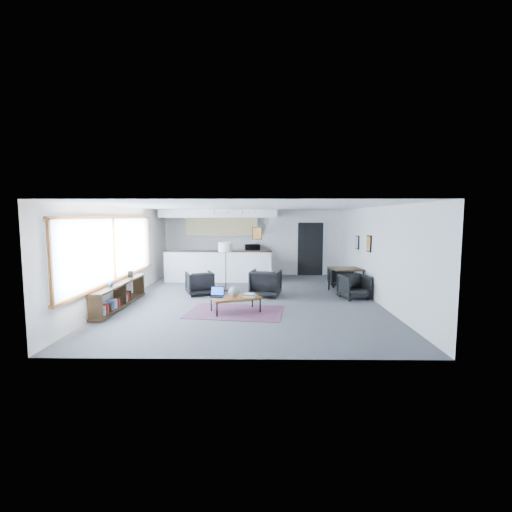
{
  "coord_description": "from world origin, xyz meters",
  "views": [
    {
      "loc": [
        0.35,
        -10.35,
        2.32
      ],
      "look_at": [
        0.19,
        0.4,
        1.19
      ],
      "focal_mm": 26.0,
      "sensor_mm": 36.0,
      "label": 1
    }
  ],
  "objects_px": {
    "coffee_table": "(235,298)",
    "dining_chair_far": "(340,277)",
    "armchair_right": "(266,282)",
    "dining_table": "(346,270)",
    "book_stack": "(249,295)",
    "floor_lamp": "(226,249)",
    "microwave": "(252,248)",
    "armchair_left": "(200,282)",
    "laptop": "(217,294)",
    "dining_chair_near": "(354,287)",
    "ceramic_pot": "(234,292)"
  },
  "relations": [
    {
      "from": "floor_lamp",
      "to": "ceramic_pot",
      "type": "bearing_deg",
      "value": -80.39
    },
    {
      "from": "book_stack",
      "to": "armchair_left",
      "type": "distance_m",
      "value": 2.53
    },
    {
      "from": "dining_chair_near",
      "to": "dining_chair_far",
      "type": "relative_size",
      "value": 1.05
    },
    {
      "from": "coffee_table",
      "to": "ceramic_pot",
      "type": "distance_m",
      "value": 0.16
    },
    {
      "from": "laptop",
      "to": "dining_chair_far",
      "type": "distance_m",
      "value": 5.07
    },
    {
      "from": "book_stack",
      "to": "dining_table",
      "type": "relative_size",
      "value": 0.31
    },
    {
      "from": "armchair_right",
      "to": "microwave",
      "type": "height_order",
      "value": "microwave"
    },
    {
      "from": "dining_table",
      "to": "armchair_right",
      "type": "bearing_deg",
      "value": -165.85
    },
    {
      "from": "armchair_right",
      "to": "dining_table",
      "type": "bearing_deg",
      "value": -154.78
    },
    {
      "from": "dining_table",
      "to": "coffee_table",
      "type": "bearing_deg",
      "value": -142.88
    },
    {
      "from": "microwave",
      "to": "dining_table",
      "type": "bearing_deg",
      "value": -57.04
    },
    {
      "from": "book_stack",
      "to": "armchair_right",
      "type": "bearing_deg",
      "value": 76.92
    },
    {
      "from": "laptop",
      "to": "floor_lamp",
      "type": "xyz_separation_m",
      "value": [
        -0.04,
        2.64,
        0.88
      ]
    },
    {
      "from": "coffee_table",
      "to": "microwave",
      "type": "bearing_deg",
      "value": 65.3
    },
    {
      "from": "coffee_table",
      "to": "ceramic_pot",
      "type": "height_order",
      "value": "ceramic_pot"
    },
    {
      "from": "armchair_right",
      "to": "microwave",
      "type": "distance_m",
      "value": 3.9
    },
    {
      "from": "book_stack",
      "to": "armchair_left",
      "type": "height_order",
      "value": "armchair_left"
    },
    {
      "from": "coffee_table",
      "to": "dining_chair_far",
      "type": "height_order",
      "value": "dining_chair_far"
    },
    {
      "from": "dining_chair_far",
      "to": "dining_table",
      "type": "bearing_deg",
      "value": 86.53
    },
    {
      "from": "coffee_table",
      "to": "armchair_right",
      "type": "height_order",
      "value": "armchair_right"
    },
    {
      "from": "laptop",
      "to": "ceramic_pot",
      "type": "xyz_separation_m",
      "value": [
        0.41,
        -0.04,
        0.06
      ]
    },
    {
      "from": "book_stack",
      "to": "floor_lamp",
      "type": "relative_size",
      "value": 0.21
    },
    {
      "from": "laptop",
      "to": "ceramic_pot",
      "type": "distance_m",
      "value": 0.42
    },
    {
      "from": "ceramic_pot",
      "to": "floor_lamp",
      "type": "bearing_deg",
      "value": 99.61
    },
    {
      "from": "book_stack",
      "to": "floor_lamp",
      "type": "xyz_separation_m",
      "value": [
        -0.83,
        2.64,
        0.91
      ]
    },
    {
      "from": "floor_lamp",
      "to": "armchair_right",
      "type": "bearing_deg",
      "value": -33.91
    },
    {
      "from": "ceramic_pot",
      "to": "floor_lamp",
      "type": "distance_m",
      "value": 2.84
    },
    {
      "from": "dining_chair_far",
      "to": "floor_lamp",
      "type": "bearing_deg",
      "value": 10.3
    },
    {
      "from": "laptop",
      "to": "book_stack",
      "type": "xyz_separation_m",
      "value": [
        0.79,
        -0.0,
        -0.03
      ]
    },
    {
      "from": "ceramic_pot",
      "to": "armchair_left",
      "type": "bearing_deg",
      "value": 119.94
    },
    {
      "from": "coffee_table",
      "to": "dining_chair_far",
      "type": "bearing_deg",
      "value": 24.84
    },
    {
      "from": "book_stack",
      "to": "laptop",
      "type": "bearing_deg",
      "value": 179.76
    },
    {
      "from": "ceramic_pot",
      "to": "microwave",
      "type": "xyz_separation_m",
      "value": [
        0.31,
        5.66,
        0.61
      ]
    },
    {
      "from": "dining_chair_near",
      "to": "laptop",
      "type": "bearing_deg",
      "value": -172.21
    },
    {
      "from": "armchair_left",
      "to": "microwave",
      "type": "distance_m",
      "value": 3.98
    },
    {
      "from": "floor_lamp",
      "to": "dining_chair_far",
      "type": "xyz_separation_m",
      "value": [
        3.75,
        0.81,
        -1.02
      ]
    },
    {
      "from": "dining_table",
      "to": "armchair_left",
      "type": "bearing_deg",
      "value": -174.55
    },
    {
      "from": "dining_chair_far",
      "to": "coffee_table",
      "type": "bearing_deg",
      "value": 44.96
    },
    {
      "from": "floor_lamp",
      "to": "dining_table",
      "type": "xyz_separation_m",
      "value": [
        3.72,
        -0.22,
        -0.64
      ]
    },
    {
      "from": "book_stack",
      "to": "dining_chair_near",
      "type": "distance_m",
      "value": 3.33
    },
    {
      "from": "floor_lamp",
      "to": "dining_chair_far",
      "type": "height_order",
      "value": "floor_lamp"
    },
    {
      "from": "book_stack",
      "to": "floor_lamp",
      "type": "bearing_deg",
      "value": 107.46
    },
    {
      "from": "microwave",
      "to": "laptop",
      "type": "bearing_deg",
      "value": -107.21
    },
    {
      "from": "armchair_right",
      "to": "ceramic_pot",
      "type": "bearing_deg",
      "value": 77.72
    },
    {
      "from": "armchair_left",
      "to": "dining_chair_far",
      "type": "height_order",
      "value": "armchair_left"
    },
    {
      "from": "armchair_right",
      "to": "dining_table",
      "type": "xyz_separation_m",
      "value": [
        2.47,
        0.62,
        0.25
      ]
    },
    {
      "from": "armchair_left",
      "to": "microwave",
      "type": "bearing_deg",
      "value": -132.95
    },
    {
      "from": "laptop",
      "to": "book_stack",
      "type": "height_order",
      "value": "laptop"
    },
    {
      "from": "microwave",
      "to": "floor_lamp",
      "type": "bearing_deg",
      "value": -114.3
    },
    {
      "from": "armchair_left",
      "to": "floor_lamp",
      "type": "height_order",
      "value": "floor_lamp"
    }
  ]
}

